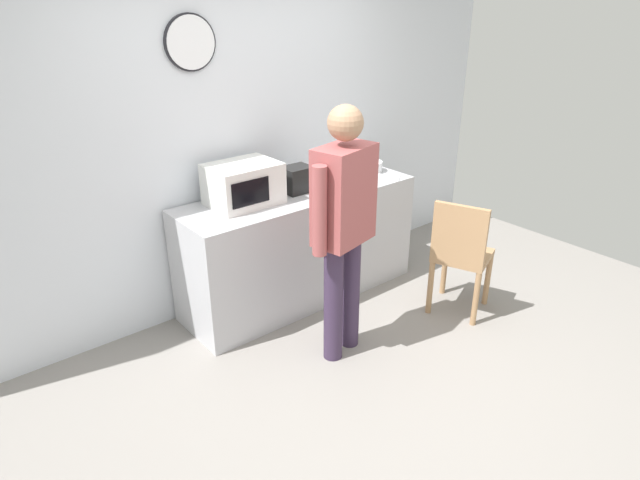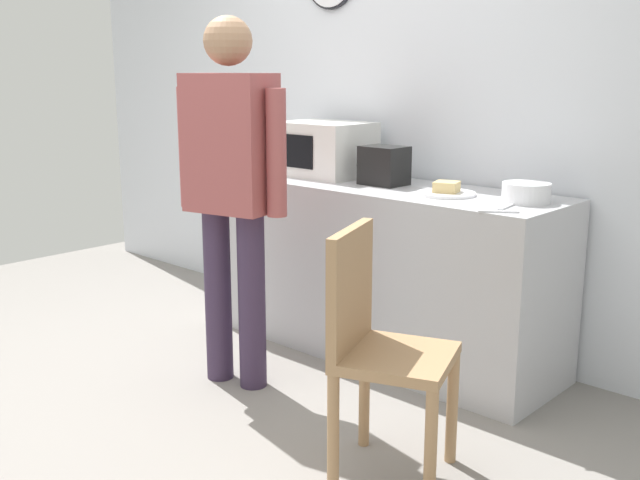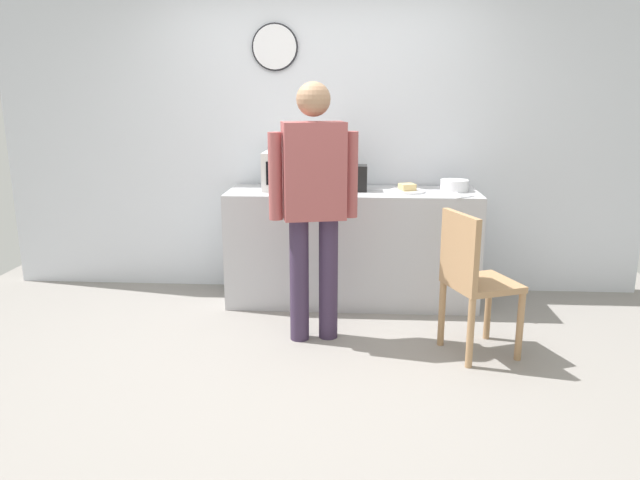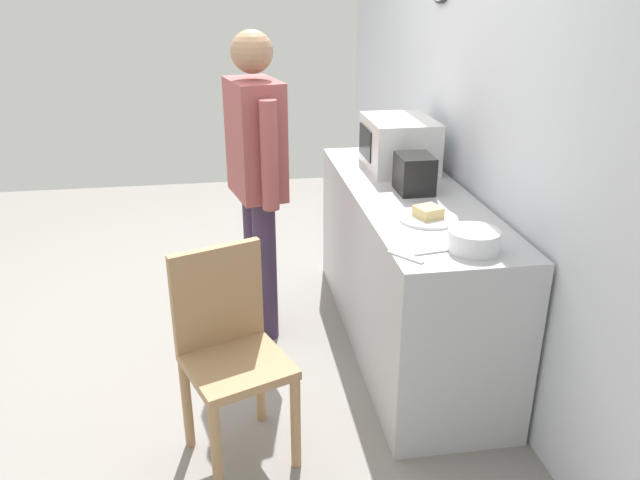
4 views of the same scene
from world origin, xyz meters
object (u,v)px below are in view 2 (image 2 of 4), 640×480
Objects in this scene: wooden_chair at (377,341)px; toaster at (384,166)px; salad_bowl at (526,193)px; spoon_utensil at (507,207)px; sandwich_plate at (446,191)px; fork_utensil at (498,212)px; person_standing at (231,177)px; microwave at (324,149)px.

toaster is at bearing 127.24° from wooden_chair.
salad_bowl is 0.18m from spoon_utensil.
sandwich_plate reaches higher than spoon_utensil.
person_standing is at bearing -153.68° from fork_utensil.
toaster is 0.86m from person_standing.
fork_utensil is (0.83, -0.28, -0.10)m from toaster.
person_standing is at bearing -76.52° from microwave.
person_standing is (-1.05, -0.84, 0.06)m from salad_bowl.
microwave is 0.89m from sandwich_plate.
sandwich_plate is (0.88, -0.10, -0.13)m from microwave.
person_standing reaches higher than sandwich_plate.
microwave reaches higher than toaster.
toaster reaches higher than fork_utensil.
sandwich_plate is at bearing -168.58° from salad_bowl.
wooden_chair is at bearing -91.40° from salad_bowl.
microwave is 2.30× the size of salad_bowl.
wooden_chair is at bearing -52.76° from toaster.
spoon_utensil is at bearing -8.83° from microwave.
microwave is at bearing 173.78° from sandwich_plate.
toaster is 1.29× the size of fork_utensil.
sandwich_plate is 0.39m from spoon_utensil.
microwave is 1.28m from spoon_utensil.
sandwich_plate is 1.27× the size of toaster.
person_standing is 1.84× the size of wooden_chair.
fork_utensil is 0.83m from wooden_chair.
wooden_chair is at bearing -40.65° from microwave.
microwave is 1.71m from wooden_chair.
toaster is (-0.42, 0.06, 0.08)m from sandwich_plate.
person_standing is at bearing -131.40° from sandwich_plate.
person_standing is at bearing -147.67° from spoon_utensil.
sandwich_plate is 0.43m from toaster.
toaster is at bearing 172.39° from sandwich_plate.
fork_utensil is (0.04, -0.30, -0.04)m from salad_bowl.
salad_bowl is 0.80m from toaster.
person_standing reaches higher than microwave.
microwave is 1.26m from salad_bowl.
fork_utensil is at bearing 26.32° from person_standing.
wooden_chair is at bearing -91.85° from spoon_utensil.
person_standing reaches higher than salad_bowl.
salad_bowl is 0.99× the size of toaster.
microwave is at bearing 165.90° from fork_utensil.
spoon_utensil is at bearing 32.33° from person_standing.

